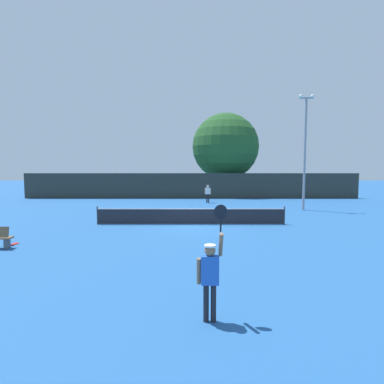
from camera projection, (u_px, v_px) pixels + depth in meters
The scene contains 11 objects.
ground_plane at pixel (190, 224), 17.79m from camera, with size 120.00×120.00×0.00m, color #235693.
tennis_net at pixel (190, 216), 17.75m from camera, with size 11.10×0.08×1.07m.
perimeter_fence at pixel (190, 186), 32.68m from camera, with size 36.25×0.12×2.74m, color #2D332D.
player_serving at pixel (209, 271), 6.49m from camera, with size 0.68×0.40×2.55m.
player_receiving at pixel (207, 192), 28.52m from camera, with size 0.57×0.25×1.69m.
tennis_ball at pixel (200, 215), 21.01m from camera, with size 0.07×0.07×0.07m, color #CCE033.
spare_racket at pixel (13, 244), 13.16m from camera, with size 0.28×0.52×0.04m.
light_pole at pixel (304, 146), 23.38m from camera, with size 1.18×0.28×8.93m.
large_tree at pixel (224, 147), 36.45m from camera, with size 7.99×7.99×9.86m.
parked_car_near at pixel (126, 188), 38.45m from camera, with size 1.94×4.22×1.69m.
parked_car_mid at pixel (243, 188), 38.82m from camera, with size 2.26×4.35×1.69m.
Camera 1 is at (0.07, -17.57, 3.35)m, focal length 28.22 mm.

